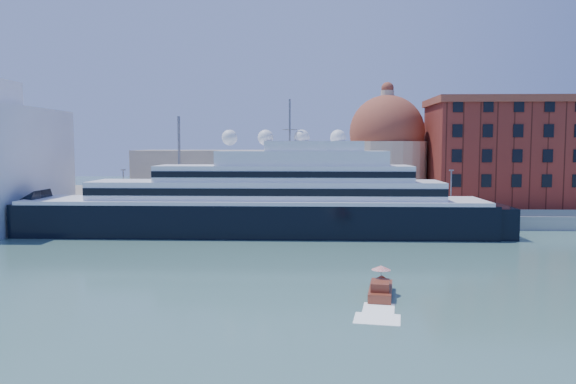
{
  "coord_description": "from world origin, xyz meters",
  "views": [
    {
      "loc": [
        4.37,
        -71.18,
        15.06
      ],
      "look_at": [
        0.96,
        18.0,
        7.66
      ],
      "focal_mm": 35.0,
      "sensor_mm": 36.0,
      "label": 1
    }
  ],
  "objects": [
    {
      "name": "ground",
      "position": [
        0.0,
        0.0,
        0.0
      ],
      "size": [
        400.0,
        400.0,
        0.0
      ],
      "primitive_type": "plane",
      "color": "#38615B",
      "rests_on": "ground"
    },
    {
      "name": "quay",
      "position": [
        0.0,
        34.0,
        1.25
      ],
      "size": [
        180.0,
        10.0,
        2.5
      ],
      "primitive_type": "cube",
      "color": "gray",
      "rests_on": "ground"
    },
    {
      "name": "land",
      "position": [
        0.0,
        75.0,
        1.0
      ],
      "size": [
        260.0,
        72.0,
        2.0
      ],
      "primitive_type": "cube",
      "color": "slate",
      "rests_on": "ground"
    },
    {
      "name": "quay_fence",
      "position": [
        0.0,
        29.5,
        3.1
      ],
      "size": [
        180.0,
        0.1,
        1.2
      ],
      "primitive_type": "cube",
      "color": "slate",
      "rests_on": "quay"
    },
    {
      "name": "superyacht",
      "position": [
        -7.44,
        23.0,
        4.59
      ],
      "size": [
        89.04,
        12.34,
        26.61
      ],
      "color": "black",
      "rests_on": "ground"
    },
    {
      "name": "water_taxi",
      "position": [
        11.53,
        -15.8,
        0.76
      ],
      "size": [
        3.25,
        6.9,
        3.15
      ],
      "rotation": [
        0.0,
        0.0,
        -0.16
      ],
      "color": "maroon",
      "rests_on": "ground"
    },
    {
      "name": "warehouse",
      "position": [
        52.0,
        52.0,
        13.79
      ],
      "size": [
        43.0,
        19.0,
        23.25
      ],
      "color": "maroon",
      "rests_on": "land"
    },
    {
      "name": "church",
      "position": [
        6.39,
        57.72,
        10.91
      ],
      "size": [
        66.0,
        18.0,
        25.5
      ],
      "color": "beige",
      "rests_on": "land"
    },
    {
      "name": "lamp_posts",
      "position": [
        -12.67,
        32.27,
        9.84
      ],
      "size": [
        120.8,
        2.4,
        18.0
      ],
      "color": "slate",
      "rests_on": "quay"
    }
  ]
}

